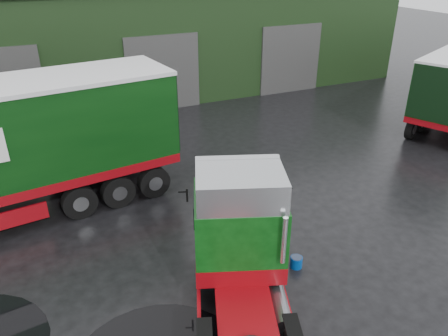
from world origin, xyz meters
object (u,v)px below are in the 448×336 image
at_px(hero_tractor, 245,272).
at_px(warehouse, 133,33).
at_px(wash_bucket, 296,262).
at_px(tree_back_b, 194,2).

bearing_deg(hero_tractor, warehouse, 102.62).
height_order(wash_bucket, tree_back_b, tree_back_b).
bearing_deg(tree_back_b, warehouse, -128.66).
relative_size(warehouse, hero_tractor, 5.74).
relative_size(warehouse, wash_bucket, 95.27).
distance_m(hero_tractor, wash_bucket, 3.21).
bearing_deg(tree_back_b, hero_tractor, -109.32).
height_order(warehouse, wash_bucket, warehouse).
bearing_deg(wash_bucket, tree_back_b, 73.86).
bearing_deg(hero_tractor, tree_back_b, 91.60).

